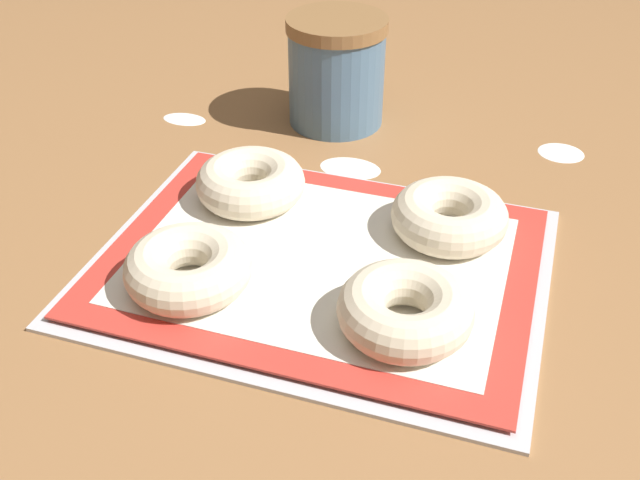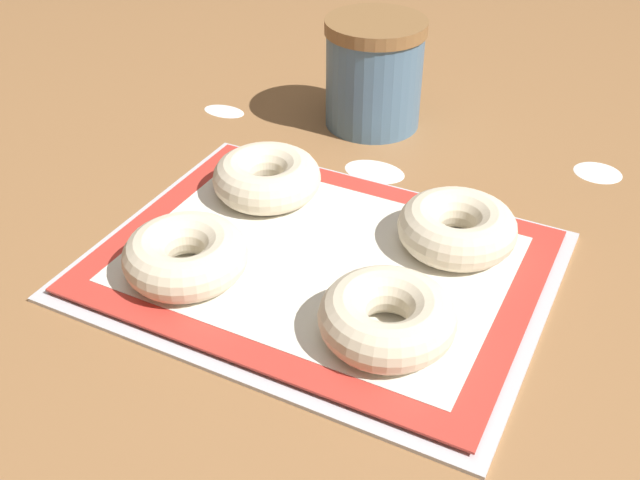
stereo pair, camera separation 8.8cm
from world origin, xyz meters
The scene contains 11 objects.
ground_plane centered at (0.00, 0.00, 0.00)m, with size 2.80×2.80×0.00m, color olive.
baking_tray centered at (0.01, 0.00, 0.00)m, with size 0.43×0.33×0.01m.
baking_mat centered at (0.01, 0.00, 0.01)m, with size 0.41×0.31×0.00m.
bagel_front_left centered at (-0.09, -0.08, 0.03)m, with size 0.12×0.12×0.04m.
bagel_front_right centered at (0.11, -0.07, 0.03)m, with size 0.12×0.12×0.04m.
bagel_back_left centered at (-0.09, 0.08, 0.03)m, with size 0.12×0.12×0.04m.
bagel_back_right centered at (0.12, 0.08, 0.03)m, with size 0.12×0.12×0.04m.
flour_canister centered at (-0.06, 0.30, 0.07)m, with size 0.13×0.13×0.14m.
flour_patch_near centered at (-0.25, 0.25, 0.00)m, with size 0.06×0.03×0.00m.
flour_patch_far centered at (0.22, 0.31, 0.00)m, with size 0.06×0.05×0.00m.
flour_patch_side centered at (-0.01, 0.19, 0.00)m, with size 0.07×0.05×0.00m.
Camera 1 is at (0.19, -0.55, 0.45)m, focal length 42.00 mm.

